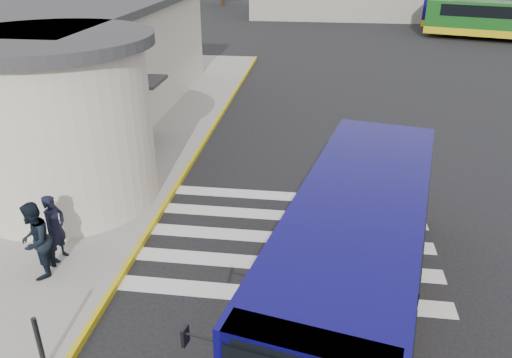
# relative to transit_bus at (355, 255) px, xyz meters

# --- Properties ---
(ground) EXTENTS (140.00, 140.00, 0.00)m
(ground) POSITION_rel_transit_bus_xyz_m (-1.25, 3.28, -1.29)
(ground) COLOR black
(ground) RESTS_ON ground
(sidewalk) EXTENTS (10.00, 34.00, 0.15)m
(sidewalk) POSITION_rel_transit_bus_xyz_m (-10.25, 7.28, -1.21)
(sidewalk) COLOR gray
(sidewalk) RESTS_ON ground
(curb_strip) EXTENTS (0.12, 34.00, 0.16)m
(curb_strip) POSITION_rel_transit_bus_xyz_m (-5.30, 7.28, -1.21)
(curb_strip) COLOR gold
(curb_strip) RESTS_ON ground
(station_building) EXTENTS (12.70, 18.70, 4.80)m
(station_building) POSITION_rel_transit_bus_xyz_m (-12.09, 10.19, 1.28)
(station_building) COLOR beige
(station_building) RESTS_ON ground
(crosswalk) EXTENTS (8.00, 5.35, 0.01)m
(crosswalk) POSITION_rel_transit_bus_xyz_m (-1.75, 2.48, -1.28)
(crosswalk) COLOR silver
(crosswalk) RESTS_ON ground
(transit_bus) EXTENTS (4.74, 9.81, 2.69)m
(transit_bus) POSITION_rel_transit_bus_xyz_m (0.00, 0.00, 0.00)
(transit_bus) COLOR #0B0754
(transit_bus) RESTS_ON ground
(pedestrian_a) EXTENTS (0.51, 0.69, 1.71)m
(pedestrian_a) POSITION_rel_transit_bus_xyz_m (-6.98, 0.64, -0.28)
(pedestrian_a) COLOR black
(pedestrian_a) RESTS_ON sidewalk
(pedestrian_b) EXTENTS (0.87, 1.02, 1.86)m
(pedestrian_b) POSITION_rel_transit_bus_xyz_m (-7.09, -0.06, -0.21)
(pedestrian_b) COLOR black
(pedestrian_b) RESTS_ON sidewalk
(bollard) EXTENTS (0.09, 0.09, 1.15)m
(bollard) POSITION_rel_transit_bus_xyz_m (-5.60, -2.68, -0.56)
(bollard) COLOR black
(bollard) RESTS_ON sidewalk
(far_bus_a) EXTENTS (10.08, 6.42, 2.53)m
(far_bus_a) POSITION_rel_transit_bus_xyz_m (12.35, 36.52, 0.36)
(far_bus_a) COLOR #0D0759
(far_bus_a) RESTS_ON ground
(far_bus_b) EXTENTS (10.05, 5.48, 2.50)m
(far_bus_b) POSITION_rel_transit_bus_xyz_m (11.98, 33.63, 0.34)
(far_bus_b) COLOR #155118
(far_bus_b) RESTS_ON ground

